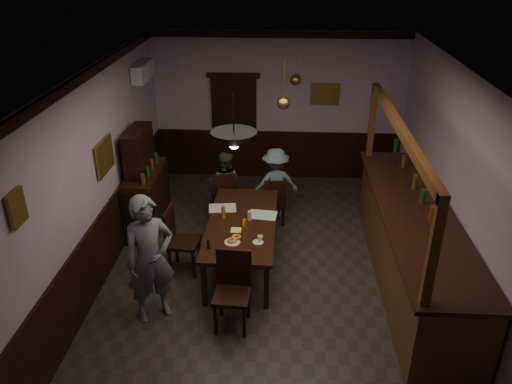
# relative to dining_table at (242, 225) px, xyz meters

# --- Properties ---
(room) EXTENTS (5.01, 8.01, 3.01)m
(room) POSITION_rel_dining_table_xyz_m (0.47, -0.68, 0.81)
(room) COLOR #2D2621
(room) RESTS_ON ground
(dining_table) EXTENTS (1.02, 2.21, 0.75)m
(dining_table) POSITION_rel_dining_table_xyz_m (0.00, 0.00, 0.00)
(dining_table) COLOR black
(dining_table) RESTS_ON ground
(chair_far_left) EXTENTS (0.50, 0.50, 0.97)m
(chair_far_left) POSITION_rel_dining_table_xyz_m (-0.42, 1.27, -0.15)
(chair_far_left) COLOR black
(chair_far_left) RESTS_ON ground
(chair_far_right) EXTENTS (0.40, 0.40, 0.88)m
(chair_far_right) POSITION_rel_dining_table_xyz_m (0.46, 1.27, -0.20)
(chair_far_right) COLOR black
(chair_far_right) RESTS_ON ground
(chair_near) EXTENTS (0.48, 0.48, 1.04)m
(chair_near) POSITION_rel_dining_table_xyz_m (-0.00, -1.31, -0.12)
(chair_near) COLOR black
(chair_near) RESTS_ON ground
(chair_side) EXTENTS (0.48, 0.48, 1.03)m
(chair_side) POSITION_rel_dining_table_xyz_m (-0.94, -0.19, -0.12)
(chair_side) COLOR black
(chair_side) RESTS_ON ground
(person_standing) EXTENTS (0.77, 0.70, 1.76)m
(person_standing) POSITION_rel_dining_table_xyz_m (-1.06, -1.24, 0.20)
(person_standing) COLOR slate
(person_standing) RESTS_ON ground
(person_seated_left) EXTENTS (0.65, 0.54, 1.22)m
(person_seated_left) POSITION_rel_dining_table_xyz_m (-0.44, 1.55, -0.08)
(person_seated_left) COLOR #4A5533
(person_seated_left) RESTS_ON ground
(person_seated_right) EXTENTS (0.94, 0.69, 1.31)m
(person_seated_right) POSITION_rel_dining_table_xyz_m (0.46, 1.55, -0.03)
(person_seated_right) COLOR slate
(person_seated_right) RESTS_ON ground
(newspaper_left) EXTENTS (0.46, 0.35, 0.01)m
(newspaper_left) POSITION_rel_dining_table_xyz_m (-0.34, 0.40, 0.07)
(newspaper_left) COLOR silver
(newspaper_left) RESTS_ON dining_table
(newspaper_right) EXTENTS (0.45, 0.35, 0.01)m
(newspaper_right) POSITION_rel_dining_table_xyz_m (0.30, 0.22, 0.07)
(newspaper_right) COLOR silver
(newspaper_right) RESTS_ON dining_table
(napkin) EXTENTS (0.15, 0.15, 0.00)m
(napkin) POSITION_rel_dining_table_xyz_m (-0.06, -0.25, 0.07)
(napkin) COLOR #FAF35C
(napkin) RESTS_ON dining_table
(saucer) EXTENTS (0.15, 0.15, 0.01)m
(saucer) POSITION_rel_dining_table_xyz_m (0.27, -0.56, 0.07)
(saucer) COLOR white
(saucer) RESTS_ON dining_table
(coffee_cup) EXTENTS (0.08, 0.08, 0.07)m
(coffee_cup) POSITION_rel_dining_table_xyz_m (0.30, -0.52, 0.11)
(coffee_cup) COLOR white
(coffee_cup) RESTS_ON saucer
(pastry_plate) EXTENTS (0.22, 0.22, 0.01)m
(pastry_plate) POSITION_rel_dining_table_xyz_m (-0.08, -0.59, 0.07)
(pastry_plate) COLOR white
(pastry_plate) RESTS_ON dining_table
(pastry_ring_a) EXTENTS (0.13, 0.13, 0.04)m
(pastry_ring_a) POSITION_rel_dining_table_xyz_m (-0.09, -0.58, 0.10)
(pastry_ring_a) COLOR #C68C47
(pastry_ring_a) RESTS_ON pastry_plate
(pastry_ring_b) EXTENTS (0.13, 0.13, 0.04)m
(pastry_ring_b) POSITION_rel_dining_table_xyz_m (-0.03, -0.49, 0.10)
(pastry_ring_b) COLOR #C68C47
(pastry_ring_b) RESTS_ON pastry_plate
(soda_can) EXTENTS (0.07, 0.07, 0.12)m
(soda_can) POSITION_rel_dining_table_xyz_m (0.06, -0.14, 0.12)
(soda_can) COLOR yellow
(soda_can) RESTS_ON dining_table
(beer_glass) EXTENTS (0.06, 0.06, 0.20)m
(beer_glass) POSITION_rel_dining_table_xyz_m (-0.28, 0.09, 0.16)
(beer_glass) COLOR #BF721E
(beer_glass) RESTS_ON dining_table
(water_glass) EXTENTS (0.06, 0.06, 0.15)m
(water_glass) POSITION_rel_dining_table_xyz_m (0.11, 0.05, 0.14)
(water_glass) COLOR silver
(water_glass) RESTS_ON dining_table
(pepper_mill) EXTENTS (0.04, 0.04, 0.14)m
(pepper_mill) POSITION_rel_dining_table_xyz_m (-0.39, -0.75, 0.13)
(pepper_mill) COLOR black
(pepper_mill) RESTS_ON dining_table
(sideboard) EXTENTS (0.48, 1.35, 1.78)m
(sideboard) POSITION_rel_dining_table_xyz_m (-1.74, 1.06, 0.03)
(sideboard) COLOR black
(sideboard) RESTS_ON ground
(bar_counter) EXTENTS (1.00, 4.29, 2.41)m
(bar_counter) POSITION_rel_dining_table_xyz_m (2.47, -0.23, -0.08)
(bar_counter) COLOR #4A2B13
(bar_counter) RESTS_ON ground
(door_back) EXTENTS (0.90, 0.06, 2.10)m
(door_back) POSITION_rel_dining_table_xyz_m (-0.43, 3.27, 0.36)
(door_back) COLOR black
(door_back) RESTS_ON ground
(ac_unit) EXTENTS (0.20, 0.85, 0.30)m
(ac_unit) POSITION_rel_dining_table_xyz_m (-1.91, 2.22, 1.76)
(ac_unit) COLOR white
(ac_unit) RESTS_ON ground
(picture_left_small) EXTENTS (0.04, 0.28, 0.36)m
(picture_left_small) POSITION_rel_dining_table_xyz_m (-1.99, -2.28, 1.46)
(picture_left_small) COLOR olive
(picture_left_small) RESTS_ON ground
(picture_left_large) EXTENTS (0.04, 0.62, 0.48)m
(picture_left_large) POSITION_rel_dining_table_xyz_m (-1.99, 0.12, 1.01)
(picture_left_large) COLOR olive
(picture_left_large) RESTS_ON ground
(picture_back) EXTENTS (0.55, 0.04, 0.42)m
(picture_back) POSITION_rel_dining_table_xyz_m (1.37, 3.28, 1.11)
(picture_back) COLOR olive
(picture_back) RESTS_ON ground
(pendant_iron) EXTENTS (0.56, 0.56, 0.77)m
(pendant_iron) POSITION_rel_dining_table_xyz_m (-0.01, -0.80, 1.65)
(pendant_iron) COLOR black
(pendant_iron) RESTS_ON ground
(pendant_brass_mid) EXTENTS (0.20, 0.20, 0.81)m
(pendant_brass_mid) POSITION_rel_dining_table_xyz_m (0.57, 0.94, 1.61)
(pendant_brass_mid) COLOR #BF8C3F
(pendant_brass_mid) RESTS_ON ground
(pendant_brass_far) EXTENTS (0.20, 0.20, 0.81)m
(pendant_brass_far) POSITION_rel_dining_table_xyz_m (0.77, 2.37, 1.61)
(pendant_brass_far) COLOR #BF8C3F
(pendant_brass_far) RESTS_ON ground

